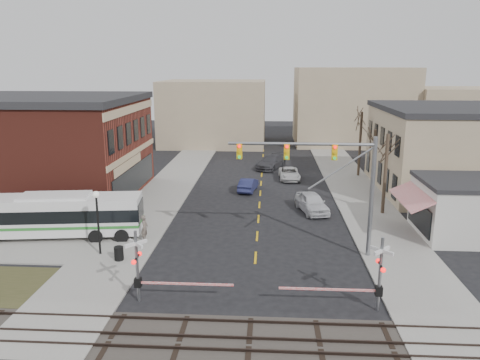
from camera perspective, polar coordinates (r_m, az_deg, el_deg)
name	(u,v)px	position (r m, az deg, el deg)	size (l,w,h in m)	color
ground	(255,271)	(29.35, 1.79, -11.00)	(160.00, 160.00, 0.00)	black
sidewalk_west	(170,186)	(49.30, -8.57, -0.75)	(5.00, 60.00, 0.12)	gray
sidewalk_east	(354,189)	(49.00, 13.72, -1.08)	(5.00, 60.00, 0.12)	gray
ballast_strip	(249,346)	(22.33, 1.10, -19.56)	(160.00, 5.00, 0.06)	#332D28
rail_tracks	(249,344)	(22.28, 1.10, -19.37)	(160.00, 3.91, 0.14)	#2D231E
awning_shop	(476,208)	(38.29, 26.86, -3.10)	(9.74, 6.20, 4.30)	beige
tree_east_a	(385,174)	(40.81, 17.28, 0.69)	(0.28, 0.28, 6.75)	#382B21
tree_east_b	(373,162)	(46.64, 15.93, 2.09)	(0.28, 0.28, 6.30)	#382B21
tree_east_c	(360,144)	(54.31, 14.42, 4.26)	(0.28, 0.28, 7.20)	#382B21
transit_bus	(56,215)	(36.50, -21.49, -3.98)	(12.38, 4.18, 3.12)	silver
traffic_signal_mast	(332,172)	(30.29, 11.11, 0.95)	(9.36, 0.30, 8.00)	gray
rr_crossing_west	(145,267)	(25.50, -11.49, -10.41)	(5.60, 1.36, 4.00)	gray
rr_crossing_east	(371,275)	(25.10, 15.73, -11.08)	(5.60, 1.36, 4.00)	gray
street_lamp	(97,209)	(31.82, -17.02, -3.45)	(0.44, 0.44, 4.31)	black
trash_bin	(119,253)	(31.37, -14.55, -8.65)	(0.60, 0.60, 0.89)	black
car_a	(312,203)	(40.74, 8.75, -2.73)	(1.96, 4.86, 1.66)	silver
car_b	(248,185)	(46.96, 1.01, -0.56)	(1.41, 4.04, 1.33)	#1C1F46
car_c	(289,174)	(52.03, 6.02, 0.77)	(2.15, 4.67, 1.30)	#B8B8B8
car_d	(271,162)	(57.39, 3.83, 2.19)	(2.23, 5.49, 1.59)	#36363A
pedestrian_near	(145,228)	(34.08, -11.56, -5.75)	(0.69, 0.45, 1.89)	#63594F
pedestrian_far	(117,217)	(37.24, -14.73, -4.42)	(0.82, 0.64, 1.68)	#373B61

